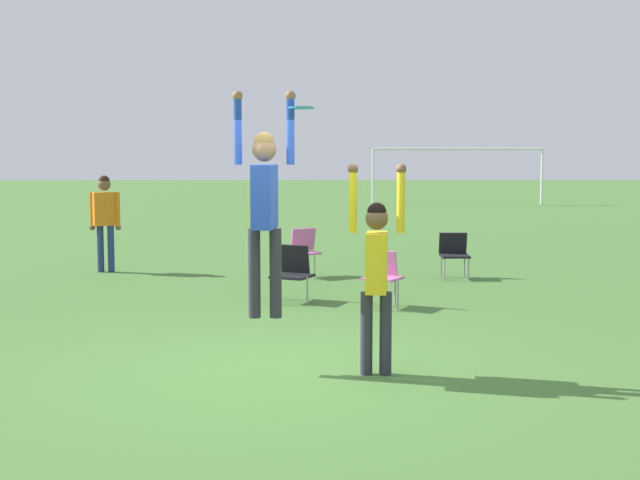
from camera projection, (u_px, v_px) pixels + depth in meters
ground_plane at (279, 370)px, 8.96m from camera, size 120.00×120.00×0.00m
person_jumping at (265, 197)px, 8.73m from camera, size 0.62×0.49×2.23m
person_defending at (376, 264)px, 8.68m from camera, size 0.57×0.44×2.08m
frisbee at (301, 108)px, 8.52m from camera, size 0.25×0.25×0.02m
camping_chair_0 at (454, 251)px, 15.46m from camera, size 0.49×0.52×0.78m
camping_chair_1 at (303, 248)px, 15.63m from camera, size 0.66×0.72×0.84m
camping_chair_2 at (382, 273)px, 12.58m from camera, size 0.64×0.70×0.79m
camping_chair_3 at (292, 269)px, 13.08m from camera, size 0.69×0.74×0.82m
person_spectator_near at (105, 214)px, 16.16m from camera, size 0.58×0.37×1.76m
soccer_goal at (458, 160)px, 36.70m from camera, size 7.10×0.10×2.35m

